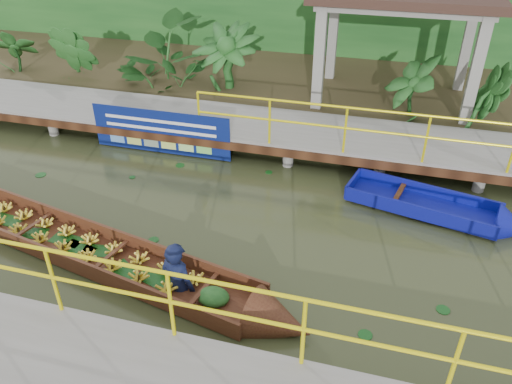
# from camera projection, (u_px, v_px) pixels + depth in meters

# --- Properties ---
(ground) EXTENTS (80.00, 80.00, 0.00)m
(ground) POSITION_uv_depth(u_px,v_px,m) (203.00, 227.00, 9.20)
(ground) COLOR #2C3219
(ground) RESTS_ON ground
(land_strip) EXTENTS (30.00, 8.00, 0.45)m
(land_strip) POSITION_uv_depth(u_px,v_px,m) (290.00, 81.00, 15.20)
(land_strip) COLOR #372F1B
(land_strip) RESTS_ON ground
(far_dock) EXTENTS (16.00, 2.06, 1.66)m
(far_dock) POSITION_uv_depth(u_px,v_px,m) (254.00, 128.00, 11.74)
(far_dock) COLOR slate
(far_dock) RESTS_ON ground
(pavilion) EXTENTS (4.40, 3.00, 3.00)m
(pavilion) POSITION_uv_depth(u_px,v_px,m) (403.00, 6.00, 12.17)
(pavilion) COLOR slate
(pavilion) RESTS_ON ground
(foliage_backdrop) EXTENTS (30.00, 0.80, 4.00)m
(foliage_backdrop) POSITION_uv_depth(u_px,v_px,m) (308.00, 3.00, 16.30)
(foliage_backdrop) COLOR #154318
(foliage_backdrop) RESTS_ON ground
(vendor_boat) EXTENTS (8.88, 2.69, 2.04)m
(vendor_boat) POSITION_uv_depth(u_px,v_px,m) (85.00, 244.00, 8.39)
(vendor_boat) COLOR #3B1910
(vendor_boat) RESTS_ON ground
(moored_blue_boat) EXTENTS (3.40, 1.56, 0.78)m
(moored_blue_boat) POSITION_uv_depth(u_px,v_px,m) (465.00, 215.00, 9.26)
(moored_blue_boat) COLOR navy
(moored_blue_boat) RESTS_ON ground
(blue_banner) EXTENTS (3.32, 0.04, 1.04)m
(blue_banner) POSITION_uv_depth(u_px,v_px,m) (161.00, 132.00, 11.37)
(blue_banner) COLOR navy
(blue_banner) RESTS_ON ground
(tropical_plants) EXTENTS (14.11, 1.11, 1.39)m
(tropical_plants) POSITION_uv_depth(u_px,v_px,m) (209.00, 69.00, 13.31)
(tropical_plants) COLOR #154318
(tropical_plants) RESTS_ON ground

